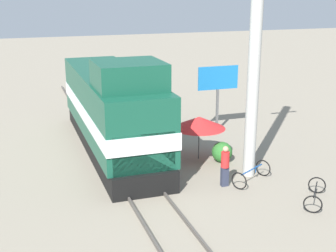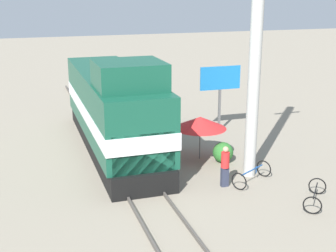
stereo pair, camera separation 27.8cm
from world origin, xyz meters
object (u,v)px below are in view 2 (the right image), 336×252
Objects in this scene: locomotive at (115,111)px; bicycle_spare at (315,195)px; utility_pole at (256,37)px; vendor_umbrella at (200,123)px; bicycle at (252,174)px; billboard_sign at (220,82)px; person_bystander at (225,165)px.

bicycle_spare is at bearing -54.11° from locomotive.
vendor_umbrella is at bearing 117.24° from utility_pole.
utility_pole reaches higher than bicycle.
utility_pole is (4.85, -4.87, 3.85)m from locomotive.
locomotive is at bearing -13.80° from bicycle_spare.
bicycle reaches higher than bicycle_spare.
utility_pole is 7.15m from billboard_sign.
utility_pole reaches higher than locomotive.
billboard_sign is 9.89m from bicycle_spare.
locomotive reaches higher than person_bystander.
vendor_umbrella is 1.44× the size of person_bystander.
bicycle is at bearing -1.41° from person_bystander.
utility_pole is 5.81× the size of bicycle.
bicycle_spare is at bearing -91.89° from billboard_sign.
locomotive is 6.64m from person_bystander.
utility_pole reaches higher than billboard_sign.
locomotive is 4.26m from vendor_umbrella.
billboard_sign is at bearing 67.92° from person_bystander.
person_bystander is at bearing -112.08° from billboard_sign.
vendor_umbrella is 4.73m from billboard_sign.
vendor_umbrella reaches higher than bicycle.
vendor_umbrella is 1.22× the size of bicycle.
utility_pole is 6.30× the size of bicycle_spare.
person_bystander is 0.85× the size of bicycle.
person_bystander is (-1.51, -0.76, -4.98)m from utility_pole.
vendor_umbrella is 0.67× the size of billboard_sign.
billboard_sign is 7.85m from person_bystander.
bicycle is (-0.29, -0.79, -5.54)m from utility_pole.
bicycle_spare is at bearing -72.36° from utility_pole.
bicycle is at bearing -73.10° from vendor_umbrella.
utility_pole is 6.53m from bicycle_spare.
utility_pole is 6.86× the size of person_bystander.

